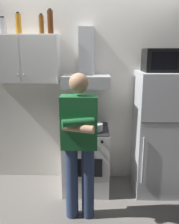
# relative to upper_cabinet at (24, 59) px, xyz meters

# --- Properties ---
(ground_plane) EXTENTS (7.00, 7.00, 0.00)m
(ground_plane) POSITION_rel_upper_cabinet_xyz_m (0.85, -0.37, -1.75)
(ground_plane) COLOR slate
(back_wall_tiled) EXTENTS (4.80, 0.10, 2.70)m
(back_wall_tiled) POSITION_rel_upper_cabinet_xyz_m (0.85, 0.23, -0.40)
(back_wall_tiled) COLOR silver
(back_wall_tiled) RESTS_ON ground_plane
(upper_cabinet) EXTENTS (0.90, 0.37, 0.60)m
(upper_cabinet) POSITION_rel_upper_cabinet_xyz_m (0.00, 0.00, 0.00)
(upper_cabinet) COLOR silver
(stove_oven) EXTENTS (0.60, 0.62, 0.87)m
(stove_oven) POSITION_rel_upper_cabinet_xyz_m (0.80, -0.13, -1.32)
(stove_oven) COLOR white
(stove_oven) RESTS_ON ground_plane
(range_hood) EXTENTS (0.60, 0.44, 0.75)m
(range_hood) POSITION_rel_upper_cabinet_xyz_m (0.80, 0.00, -0.15)
(range_hood) COLOR #B7BABF
(refrigerator) EXTENTS (0.60, 0.62, 1.60)m
(refrigerator) POSITION_rel_upper_cabinet_xyz_m (1.75, -0.12, -0.95)
(refrigerator) COLOR silver
(refrigerator) RESTS_ON ground_plane
(microwave) EXTENTS (0.48, 0.37, 0.28)m
(microwave) POSITION_rel_upper_cabinet_xyz_m (1.75, -0.11, -0.01)
(microwave) COLOR black
(microwave) RESTS_ON refrigerator
(person_standing) EXTENTS (0.38, 0.33, 1.64)m
(person_standing) POSITION_rel_upper_cabinet_xyz_m (0.75, -0.73, -0.85)
(person_standing) COLOR navy
(person_standing) RESTS_ON ground_plane
(cooking_pot) EXTENTS (0.27, 0.17, 0.09)m
(cooking_pot) POSITION_rel_upper_cabinet_xyz_m (0.93, -0.24, -0.83)
(cooking_pot) COLOR #B7BABF
(cooking_pot) RESTS_ON stove_oven
(bottle_liquor_amber) EXTENTS (0.07, 0.07, 0.26)m
(bottle_liquor_amber) POSITION_rel_upper_cabinet_xyz_m (-0.04, -0.01, 0.42)
(bottle_liquor_amber) COLOR #B7721E
(bottle_liquor_amber) RESTS_ON upper_cabinet
(bottle_beer_brown) EXTENTS (0.06, 0.06, 0.25)m
(bottle_beer_brown) POSITION_rel_upper_cabinet_xyz_m (0.24, 0.02, 0.42)
(bottle_beer_brown) COLOR brown
(bottle_beer_brown) RESTS_ON upper_cabinet
(bottle_canister_steel) EXTENTS (0.09, 0.09, 0.22)m
(bottle_canister_steel) POSITION_rel_upper_cabinet_xyz_m (-0.25, 0.04, 0.40)
(bottle_canister_steel) COLOR #B2B5BA
(bottle_canister_steel) RESTS_ON upper_cabinet
(bottle_rum_dark) EXTENTS (0.07, 0.07, 0.30)m
(bottle_rum_dark) POSITION_rel_upper_cabinet_xyz_m (0.36, -0.00, 0.44)
(bottle_rum_dark) COLOR #47230F
(bottle_rum_dark) RESTS_ON upper_cabinet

